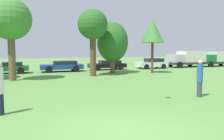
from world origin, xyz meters
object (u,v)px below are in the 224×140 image
at_px(parked_car_black, 108,65).
at_px(frisbee, 158,66).
at_px(parked_car_white, 152,63).
at_px(person_catcher, 200,78).
at_px(tree_4, 112,42).
at_px(person_thrower, 0,87).
at_px(tree_3, 93,26).
at_px(parked_car_blue, 62,66).
at_px(delivery_truck_green, 218,58).
at_px(delivery_truck_silver, 187,58).
at_px(tree_5, 153,32).
at_px(parked_car_green, 9,67).
at_px(tree_2, 10,20).

bearing_deg(parked_car_black, frisbee, 79.45).
bearing_deg(parked_car_white, frisbee, 60.78).
height_order(person_catcher, tree_4, tree_4).
bearing_deg(person_catcher, parked_car_black, -92.67).
distance_m(person_thrower, tree_4, 15.45).
xyz_separation_m(person_thrower, tree_3, (6.82, 10.39, 3.46)).
distance_m(parked_car_blue, delivery_truck_green, 22.37).
xyz_separation_m(parked_car_blue, parked_car_black, (5.42, 0.24, -0.03)).
bearing_deg(delivery_truck_silver, delivery_truck_green, 177.45).
distance_m(person_thrower, tree_5, 17.12).
height_order(person_thrower, parked_car_green, person_thrower).
relative_size(parked_car_white, delivery_truck_green, 0.65).
bearing_deg(parked_car_black, delivery_truck_green, -179.79).
relative_size(person_catcher, parked_car_blue, 0.41).
bearing_deg(person_catcher, frisbee, 0.15).
xyz_separation_m(tree_3, delivery_truck_silver, (15.29, 5.22, -3.29)).
distance_m(tree_3, tree_4, 3.38).
xyz_separation_m(parked_car_blue, delivery_truck_silver, (17.14, -0.01, 0.56)).
xyz_separation_m(tree_3, parked_car_green, (-7.20, 5.31, -3.87)).
bearing_deg(tree_4, person_thrower, -128.01).
xyz_separation_m(tree_4, parked_car_white, (6.87, 3.27, -2.46)).
height_order(parked_car_white, delivery_truck_silver, delivery_truck_silver).
relative_size(parked_car_white, delivery_truck_silver, 0.72).
relative_size(tree_2, tree_4, 1.21).
distance_m(tree_3, parked_car_black, 7.60).
bearing_deg(delivery_truck_silver, parked_car_white, 5.42).
relative_size(parked_car_green, parked_car_blue, 0.88).
xyz_separation_m(tree_2, tree_5, (13.02, 0.61, -0.41)).
xyz_separation_m(person_catcher, tree_5, (4.12, 10.81, 3.24)).
height_order(person_thrower, frisbee, person_thrower).
bearing_deg(delivery_truck_silver, person_catcher, 53.33).
bearing_deg(tree_3, tree_5, 0.85).
bearing_deg(delivery_truck_green, parked_car_black, 0.21).
xyz_separation_m(person_thrower, parked_car_green, (-0.38, 15.70, -0.41)).
relative_size(person_catcher, delivery_truck_silver, 0.34).
bearing_deg(delivery_truck_silver, tree_5, 32.48).
height_order(tree_2, delivery_truck_green, tree_2).
bearing_deg(tree_3, tree_4, 32.68).
height_order(tree_3, parked_car_blue, tree_3).
relative_size(person_catcher, parked_car_black, 0.41).
xyz_separation_m(tree_5, parked_car_green, (-13.54, 5.22, -3.58)).
relative_size(person_thrower, tree_4, 0.38).
relative_size(person_thrower, frisbee, 6.84).
height_order(person_catcher, delivery_truck_green, delivery_truck_green).
height_order(person_thrower, parked_car_black, person_thrower).
relative_size(tree_3, tree_4, 1.16).
bearing_deg(person_thrower, frisbee, -0.06).
relative_size(tree_4, delivery_truck_green, 0.85).
distance_m(tree_2, tree_4, 9.66).
bearing_deg(delivery_truck_silver, tree_3, 21.53).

